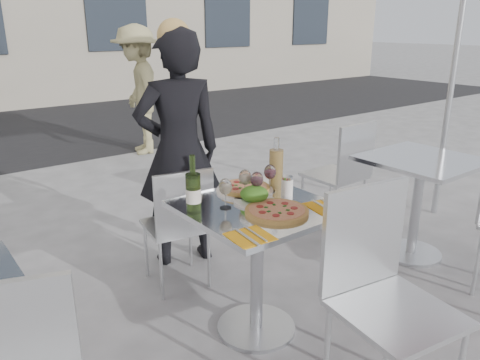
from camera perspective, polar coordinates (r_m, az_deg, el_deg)
ground at (r=2.78m, az=1.97°, el=-17.68°), size 80.00×80.00×0.00m
street_asphalt at (r=8.51m, az=-27.13°, el=5.26°), size 24.00×5.00×0.00m
main_table at (r=2.50m, az=2.11°, el=-7.64°), size 0.72×0.72×0.75m
side_table_right at (r=3.58m, az=20.97°, el=-0.73°), size 0.72×0.72×0.75m
chair_far at (r=2.95m, az=-7.36°, el=-4.74°), size 0.43×0.44×0.82m
chair_near at (r=2.14m, az=16.74°, el=-11.82°), size 0.52×0.53×0.99m
side_chair_rfar at (r=3.85m, az=12.56°, el=1.45°), size 0.42×0.43×0.92m
woman_diner at (r=3.24m, az=-7.48°, el=3.51°), size 0.68×0.54×1.63m
pedestrian_b at (r=6.34m, az=-12.25°, el=10.63°), size 0.92×1.21×1.66m
pizza_near at (r=2.33m, az=4.50°, el=-3.77°), size 0.32×0.32×0.02m
pizza_far at (r=2.62m, az=0.58°, el=-1.05°), size 0.32×0.32×0.03m
salad_plate at (r=2.45m, az=1.77°, el=-1.90°), size 0.22×0.22×0.09m
wine_bottle at (r=2.30m, az=-5.72°, el=-1.32°), size 0.07×0.08×0.29m
carafe at (r=2.66m, az=4.42°, el=1.55°), size 0.08×0.08×0.29m
sugar_shaker at (r=2.56m, az=5.76°, el=-0.70°), size 0.06×0.06×0.11m
wineglass_white_a at (r=2.35m, az=-1.80°, el=-0.94°), size 0.07×0.07×0.16m
wineglass_white_b at (r=2.49m, az=0.62°, el=0.21°), size 0.07×0.07×0.16m
wineglass_red_a at (r=2.46m, az=2.07°, el=-0.07°), size 0.07×0.07×0.16m
wineglass_red_b at (r=2.59m, az=3.69°, el=0.87°), size 0.07×0.07×0.16m
napkin_left at (r=2.07m, az=1.24°, el=-6.87°), size 0.20×0.20×0.01m
napkin_right at (r=2.44m, az=10.44°, el=-3.15°), size 0.21×0.21×0.01m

